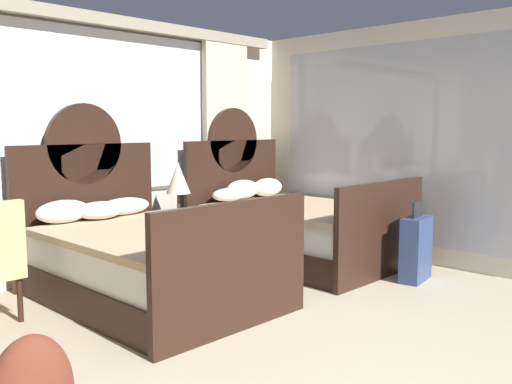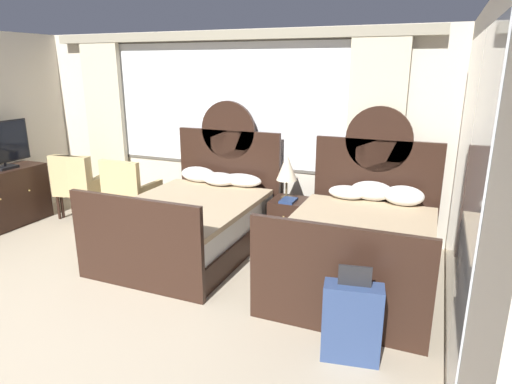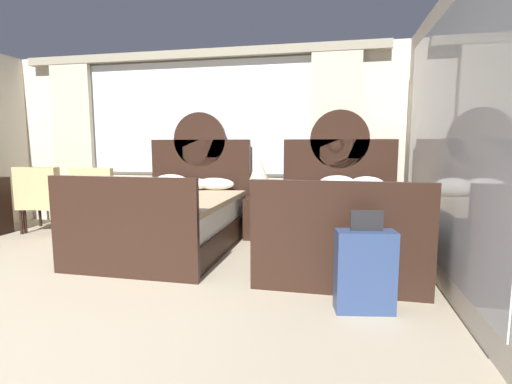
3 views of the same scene
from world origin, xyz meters
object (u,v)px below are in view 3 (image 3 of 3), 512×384
book_on_nightstand (262,197)px  armchair_by_window_centre (48,197)px  armchair_by_window_right (44,197)px  bed_near_window (173,218)px  table_lamp_on_nightstand (259,168)px  suitcase_on_floor (365,271)px  bed_near_mirror (338,225)px  armchair_by_window_left (101,199)px  nightstand_between_beds (263,218)px

book_on_nightstand → armchair_by_window_centre: bearing=-176.5°
armchair_by_window_right → armchair_by_window_centre: bearing=-2.8°
bed_near_window → table_lamp_on_nightstand: bearing=38.0°
table_lamp_on_nightstand → suitcase_on_floor: table_lamp_on_nightstand is taller
table_lamp_on_nightstand → suitcase_on_floor: (1.28, -2.18, -0.65)m
bed_near_window → bed_near_mirror: (2.05, 0.00, 0.00)m
bed_near_mirror → armchair_by_window_centre: (-4.22, 0.42, 0.14)m
table_lamp_on_nightstand → book_on_nightstand: bearing=-61.1°
table_lamp_on_nightstand → suitcase_on_floor: size_ratio=0.74×
armchair_by_window_left → armchair_by_window_right: size_ratio=1.00×
nightstand_between_beds → armchair_by_window_right: 3.28m
armchair_by_window_left → armchair_by_window_centre: size_ratio=1.00×
bed_near_mirror → armchair_by_window_centre: bearing=174.3°
book_on_nightstand → armchair_by_window_right: armchair_by_window_right is taller
bed_near_window → table_lamp_on_nightstand: (0.96, 0.75, 0.60)m
bed_near_mirror → nightstand_between_beds: (-1.02, 0.71, -0.10)m
nightstand_between_beds → suitcase_on_floor: (1.22, -2.14, 0.04)m
armchair_by_window_centre → bed_near_mirror: bearing=-5.7°
bed_near_window → armchair_by_window_left: size_ratio=2.27×
armchair_by_window_left → nightstand_between_beds: bearing=7.1°
nightstand_between_beds → suitcase_on_floor: bearing=-60.4°
book_on_nightstand → suitcase_on_floor: 2.39m
armchair_by_window_right → bed_near_window: bearing=-10.7°
bed_near_mirror → table_lamp_on_nightstand: (-1.09, 0.75, 0.60)m
armchair_by_window_centre → armchair_by_window_right: 0.07m
bed_near_mirror → armchair_by_window_left: bed_near_mirror is taller
nightstand_between_beds → armchair_by_window_left: size_ratio=0.58×
bed_near_window → armchair_by_window_right: size_ratio=2.27×
armchair_by_window_centre → suitcase_on_floor: 4.79m
armchair_by_window_left → armchair_by_window_right: bearing=179.8°
table_lamp_on_nightstand → nightstand_between_beds: bearing=-32.6°
nightstand_between_beds → book_on_nightstand: (0.01, -0.09, 0.30)m
bed_near_mirror → table_lamp_on_nightstand: bearing=145.4°
armchair_by_window_centre → book_on_nightstand: bearing=3.5°
nightstand_between_beds → book_on_nightstand: book_on_nightstand is taller
table_lamp_on_nightstand → armchair_by_window_right: (-3.20, -0.33, -0.46)m
suitcase_on_floor → bed_near_window: bearing=147.5°
bed_near_mirror → table_lamp_on_nightstand: bed_near_mirror is taller
bed_near_window → suitcase_on_floor: bearing=-32.5°
bed_near_mirror → armchair_by_window_right: bearing=174.4°
suitcase_on_floor → nightstand_between_beds: bearing=119.6°
bed_near_mirror → book_on_nightstand: size_ratio=8.53×
suitcase_on_floor → table_lamp_on_nightstand: bearing=120.4°
table_lamp_on_nightstand → bed_near_window: bearing=-142.0°
table_lamp_on_nightstand → suitcase_on_floor: bearing=-59.6°
bed_near_window → armchair_by_window_centre: (-2.17, 0.42, 0.14)m
bed_near_window → book_on_nightstand: bed_near_window is taller
bed_near_mirror → suitcase_on_floor: size_ratio=2.76×
armchair_by_window_left → armchair_by_window_right: 0.94m
armchair_by_window_left → bed_near_mirror: bearing=-7.2°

